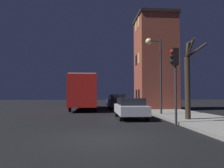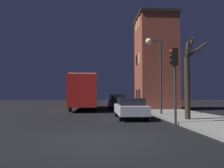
% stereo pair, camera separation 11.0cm
% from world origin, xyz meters
% --- Properties ---
extents(ground_plane, '(120.00, 120.00, 0.00)m').
position_xyz_m(ground_plane, '(0.00, 0.00, 0.00)').
color(ground_plane, black).
extents(brick_building, '(4.06, 4.56, 9.89)m').
position_xyz_m(brick_building, '(6.08, 14.88, 5.13)').
color(brick_building, brown).
rests_on(brick_building, sidewalk).
extents(streetlamp, '(1.20, 0.47, 5.61)m').
position_xyz_m(streetlamp, '(4.10, 7.86, 4.25)').
color(streetlamp, '#28282B').
rests_on(streetlamp, sidewalk).
extents(traffic_light, '(0.43, 0.24, 3.99)m').
position_xyz_m(traffic_light, '(3.79, 3.00, 2.87)').
color(traffic_light, '#28282B').
rests_on(traffic_light, ground).
extents(bare_tree, '(1.16, 2.12, 4.73)m').
position_xyz_m(bare_tree, '(5.08, 4.35, 2.54)').
color(bare_tree, '#2D2319').
rests_on(bare_tree, sidewalk).
extents(bus, '(2.57, 10.35, 3.47)m').
position_xyz_m(bus, '(-1.45, 15.78, 2.07)').
color(bus, red).
rests_on(bus, ground).
extents(car_near_lane, '(1.75, 4.23, 1.35)m').
position_xyz_m(car_near_lane, '(1.99, 6.34, 0.72)').
color(car_near_lane, '#B7BABF').
rests_on(car_near_lane, ground).
extents(car_mid_lane, '(1.77, 4.78, 1.60)m').
position_xyz_m(car_mid_lane, '(2.05, 15.91, 0.83)').
color(car_mid_lane, black).
rests_on(car_mid_lane, ground).
extents(car_far_lane, '(1.74, 4.51, 1.45)m').
position_xyz_m(car_far_lane, '(2.31, 24.04, 0.76)').
color(car_far_lane, navy).
rests_on(car_far_lane, ground).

